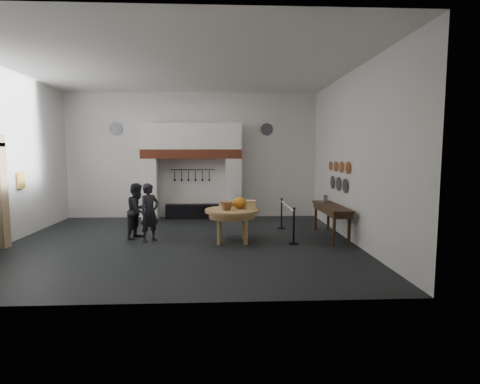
{
  "coord_description": "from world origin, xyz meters",
  "views": [
    {
      "loc": [
        1.07,
        -9.7,
        2.35
      ],
      "look_at": [
        1.53,
        -0.16,
        1.35
      ],
      "focal_mm": 28.0,
      "sensor_mm": 36.0,
      "label": 1
    }
  ],
  "objects_px": {
    "visitor_near": "(150,213)",
    "barrier_post_near": "(294,227)",
    "work_table": "(232,210)",
    "side_table": "(331,206)",
    "visitor_far": "(138,211)",
    "barrier_post_far": "(282,214)",
    "iron_range": "(193,211)"
  },
  "relations": [
    {
      "from": "visitor_near",
      "to": "barrier_post_near",
      "type": "xyz_separation_m",
      "value": [
        3.77,
        -0.46,
        -0.33
      ]
    },
    {
      "from": "barrier_post_near",
      "to": "work_table",
      "type": "bearing_deg",
      "value": 169.1
    },
    {
      "from": "work_table",
      "to": "side_table",
      "type": "xyz_separation_m",
      "value": [
        2.77,
        0.41,
        0.03
      ]
    },
    {
      "from": "work_table",
      "to": "barrier_post_near",
      "type": "height_order",
      "value": "barrier_post_near"
    },
    {
      "from": "visitor_far",
      "to": "work_table",
      "type": "bearing_deg",
      "value": -86.2
    },
    {
      "from": "visitor_near",
      "to": "visitor_far",
      "type": "xyz_separation_m",
      "value": [
        -0.4,
        0.4,
        -0.01
      ]
    },
    {
      "from": "visitor_near",
      "to": "side_table",
      "type": "height_order",
      "value": "visitor_near"
    },
    {
      "from": "side_table",
      "to": "barrier_post_far",
      "type": "distance_m",
      "value": 1.8
    },
    {
      "from": "visitor_near",
      "to": "barrier_post_far",
      "type": "relative_size",
      "value": 1.73
    },
    {
      "from": "iron_range",
      "to": "visitor_near",
      "type": "bearing_deg",
      "value": -103.64
    },
    {
      "from": "visitor_far",
      "to": "side_table",
      "type": "xyz_separation_m",
      "value": [
        5.36,
        -0.14,
        0.11
      ]
    },
    {
      "from": "work_table",
      "to": "barrier_post_near",
      "type": "bearing_deg",
      "value": -10.9
    },
    {
      "from": "barrier_post_near",
      "to": "barrier_post_far",
      "type": "distance_m",
      "value": 2.0
    },
    {
      "from": "barrier_post_far",
      "to": "work_table",
      "type": "bearing_deg",
      "value": -133.15
    },
    {
      "from": "visitor_near",
      "to": "barrier_post_near",
      "type": "bearing_deg",
      "value": -53.21
    },
    {
      "from": "visitor_far",
      "to": "side_table",
      "type": "distance_m",
      "value": 5.36
    },
    {
      "from": "iron_range",
      "to": "barrier_post_far",
      "type": "distance_m",
      "value": 3.54
    },
    {
      "from": "side_table",
      "to": "visitor_far",
      "type": "bearing_deg",
      "value": 178.46
    },
    {
      "from": "work_table",
      "to": "visitor_far",
      "type": "distance_m",
      "value": 2.64
    },
    {
      "from": "iron_range",
      "to": "visitor_far",
      "type": "height_order",
      "value": "visitor_far"
    },
    {
      "from": "iron_range",
      "to": "visitor_near",
      "type": "height_order",
      "value": "visitor_near"
    },
    {
      "from": "work_table",
      "to": "side_table",
      "type": "distance_m",
      "value": 2.8
    },
    {
      "from": "work_table",
      "to": "iron_range",
      "type": "bearing_deg",
      "value": 109.82
    },
    {
      "from": "iron_range",
      "to": "visitor_far",
      "type": "bearing_deg",
      "value": -111.87
    },
    {
      "from": "iron_range",
      "to": "work_table",
      "type": "xyz_separation_m",
      "value": [
        1.33,
        -3.68,
        0.59
      ]
    },
    {
      "from": "iron_range",
      "to": "barrier_post_far",
      "type": "xyz_separation_m",
      "value": [
        2.92,
        -1.99,
        0.2
      ]
    },
    {
      "from": "iron_range",
      "to": "work_table",
      "type": "bearing_deg",
      "value": -70.18
    },
    {
      "from": "work_table",
      "to": "side_table",
      "type": "height_order",
      "value": "side_table"
    },
    {
      "from": "barrier_post_near",
      "to": "barrier_post_far",
      "type": "relative_size",
      "value": 1.0
    },
    {
      "from": "iron_range",
      "to": "visitor_far",
      "type": "distance_m",
      "value": 3.41
    },
    {
      "from": "work_table",
      "to": "side_table",
      "type": "relative_size",
      "value": 0.65
    },
    {
      "from": "work_table",
      "to": "side_table",
      "type": "bearing_deg",
      "value": 8.41
    }
  ]
}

